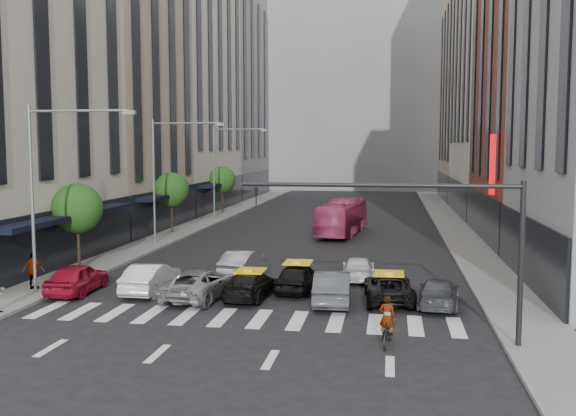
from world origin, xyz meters
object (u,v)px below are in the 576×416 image
at_px(taxi_center, 298,277).
at_px(streetlamp_mid, 166,164).
at_px(bus, 342,217).
at_px(car_white_front, 151,278).
at_px(pedestrian_far, 34,271).
at_px(taxi_left, 251,285).
at_px(streetlamp_near, 50,174).
at_px(motorcycle, 387,333).
at_px(car_red, 77,278).
at_px(streetlamp_far, 223,160).

bearing_deg(taxi_center, streetlamp_mid, -44.01).
distance_m(streetlamp_mid, bus, 15.13).
relative_size(car_white_front, pedestrian_far, 2.45).
height_order(taxi_left, bus, bus).
bearing_deg(streetlamp_near, car_white_front, 18.03).
bearing_deg(streetlamp_mid, motorcycle, -53.24).
bearing_deg(taxi_left, motorcycle, 140.59).
xyz_separation_m(taxi_left, bus, (2.62, 22.82, 0.78)).
bearing_deg(bus, car_red, 71.02).
xyz_separation_m(taxi_center, pedestrian_far, (-12.90, -2.20, 0.34)).
xyz_separation_m(car_white_front, bus, (7.73, 22.46, 0.69)).
bearing_deg(car_white_front, bus, -107.82).
distance_m(car_white_front, taxi_center, 7.26).
relative_size(taxi_left, motorcycle, 2.57).
distance_m(bus, pedestrian_far, 26.89).
distance_m(taxi_left, motorcycle, 9.06).
distance_m(streetlamp_near, car_white_front, 6.92).
bearing_deg(car_white_front, taxi_left, 177.15).
height_order(taxi_center, motorcycle, taxi_center).
bearing_deg(streetlamp_far, taxi_left, -72.95).
bearing_deg(streetlamp_near, bus, 63.11).
distance_m(car_white_front, pedestrian_far, 5.84).
bearing_deg(car_white_front, motorcycle, 150.89).
relative_size(streetlamp_near, streetlamp_mid, 1.00).
xyz_separation_m(streetlamp_far, taxi_center, (11.50, -29.16, -5.19)).
distance_m(car_red, taxi_left, 8.65).
distance_m(taxi_center, motorcycle, 9.28).
xyz_separation_m(car_white_front, taxi_left, (5.11, -0.36, -0.08)).
bearing_deg(taxi_center, taxi_left, 46.21).
relative_size(streetlamp_mid, taxi_center, 2.14).
xyz_separation_m(streetlamp_far, bus, (12.11, -8.12, -4.48)).
bearing_deg(car_red, streetlamp_far, -90.57).
bearing_deg(streetlamp_far, pedestrian_far, -92.55).
bearing_deg(pedestrian_far, taxi_left, 175.53).
height_order(streetlamp_mid, pedestrian_far, streetlamp_mid).
bearing_deg(motorcycle, bus, -75.37).
bearing_deg(streetlamp_mid, taxi_left, -57.57).
relative_size(car_white_front, bus, 0.44).
bearing_deg(bus, taxi_left, 90.43).
distance_m(bus, motorcycle, 29.46).
bearing_deg(car_red, taxi_center, -170.99).
xyz_separation_m(streetlamp_near, taxi_center, (11.50, 2.84, -5.19)).
bearing_deg(streetlamp_far, streetlamp_near, -90.00).
height_order(streetlamp_near, streetlamp_mid, same).
distance_m(streetlamp_far, car_white_front, 31.32).
distance_m(streetlamp_near, bus, 27.15).
height_order(bus, motorcycle, bus).
height_order(taxi_left, motorcycle, taxi_left).
bearing_deg(motorcycle, car_white_front, -23.10).
distance_m(streetlamp_mid, taxi_center, 18.23).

